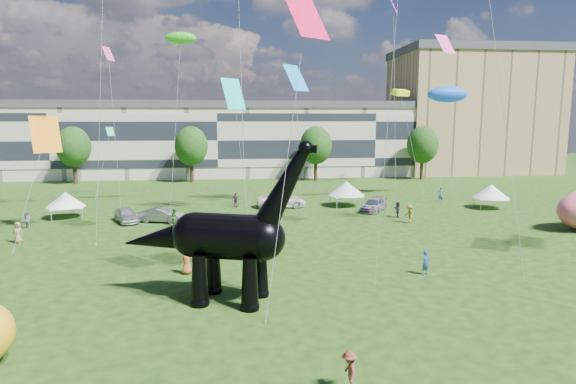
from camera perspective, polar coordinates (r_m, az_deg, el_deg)
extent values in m
plane|color=#16330C|center=(26.92, 4.22, -13.13)|extent=(220.00, 220.00, 0.00)
cube|color=beige|center=(86.78, -8.19, 5.89)|extent=(78.00, 11.00, 12.00)
cube|color=tan|center=(100.04, 20.82, 8.63)|extent=(28.00, 18.00, 22.00)
cylinder|color=#382314|center=(82.14, -23.91, 2.01)|extent=(0.56, 0.56, 3.20)
ellipsoid|color=#14380F|center=(81.80, -24.12, 5.29)|extent=(5.20, 5.20, 6.24)
cylinder|color=#382314|center=(78.43, -11.31, 2.30)|extent=(0.56, 0.56, 3.20)
ellipsoid|color=#14380F|center=(78.07, -11.41, 5.75)|extent=(5.20, 5.20, 6.24)
cylinder|color=#382314|center=(79.05, 3.29, 2.50)|extent=(0.56, 0.56, 3.20)
ellipsoid|color=#14380F|center=(78.69, 3.32, 5.92)|extent=(5.20, 5.20, 6.24)
cylinder|color=#382314|center=(83.79, 15.55, 2.55)|extent=(0.56, 0.56, 3.20)
ellipsoid|color=#14380F|center=(83.45, 15.68, 5.77)|extent=(5.20, 5.20, 6.24)
cone|color=black|center=(26.64, -10.44, -10.27)|extent=(1.22, 1.22, 2.80)
sphere|color=black|center=(27.06, -10.37, -12.75)|extent=(1.03, 1.03, 1.03)
cone|color=black|center=(28.45, -8.85, -9.00)|extent=(1.22, 1.22, 2.80)
sphere|color=black|center=(28.85, -8.79, -11.34)|extent=(1.03, 1.03, 1.03)
cone|color=black|center=(25.74, -4.56, -10.84)|extent=(1.22, 1.22, 2.80)
sphere|color=black|center=(26.17, -4.52, -13.39)|extent=(1.03, 1.03, 1.03)
cone|color=black|center=(27.61, -3.32, -9.46)|extent=(1.22, 1.22, 2.80)
sphere|color=black|center=(28.02, -3.30, -11.86)|extent=(1.03, 1.03, 1.03)
cylinder|color=black|center=(26.48, -7.09, -5.25)|extent=(4.51, 3.61, 2.52)
sphere|color=black|center=(27.18, -11.02, -4.99)|extent=(2.52, 2.52, 2.52)
sphere|color=black|center=(25.92, -2.97, -5.50)|extent=(2.43, 2.43, 2.43)
cone|color=black|center=(25.12, -0.50, 0.36)|extent=(3.78, 2.41, 4.95)
sphere|color=black|center=(24.69, 2.09, 5.21)|extent=(0.79, 0.79, 0.79)
cylinder|color=black|center=(24.64, 2.73, 5.09)|extent=(0.75, 0.59, 0.41)
cone|color=black|center=(28.05, -14.65, -5.34)|extent=(5.31, 3.39, 2.75)
imported|color=silver|center=(49.57, -18.63, -2.58)|extent=(3.43, 4.67, 1.48)
imported|color=slate|center=(48.64, -14.80, -2.67)|extent=(4.48, 2.47, 1.40)
imported|color=white|center=(54.97, -0.80, -1.01)|extent=(5.72, 2.75, 1.57)
imported|color=#595960|center=(53.46, 10.12, -1.55)|extent=(4.17, 4.89, 1.34)
cube|color=silver|center=(56.13, 6.93, -0.44)|extent=(3.46, 3.46, 0.13)
cone|color=silver|center=(56.00, 6.95, 0.45)|extent=(4.39, 4.39, 1.65)
cylinder|color=#999999|center=(54.37, 5.79, -1.36)|extent=(0.07, 0.07, 1.21)
cylinder|color=#999999|center=(55.21, 8.89, -1.27)|extent=(0.07, 0.07, 1.21)
cylinder|color=#999999|center=(57.31, 5.02, -0.84)|extent=(0.07, 0.07, 1.21)
cylinder|color=#999999|center=(58.11, 7.97, -0.76)|extent=(0.07, 0.07, 1.21)
cube|color=white|center=(58.90, 22.91, -0.71)|extent=(3.68, 3.68, 0.12)
cone|color=white|center=(58.78, 22.95, 0.08)|extent=(4.66, 4.66, 1.54)
cylinder|color=#999999|center=(57.23, 21.89, -1.48)|extent=(0.06, 0.06, 1.13)
cylinder|color=#999999|center=(58.05, 24.63, -1.51)|extent=(0.06, 0.06, 1.13)
cylinder|color=#999999|center=(59.97, 21.18, -1.01)|extent=(0.06, 0.06, 1.13)
cylinder|color=#999999|center=(60.76, 23.81, -1.04)|extent=(0.06, 0.06, 1.13)
cube|color=white|center=(53.98, -24.83, -1.64)|extent=(3.91, 3.91, 0.12)
cone|color=white|center=(53.86, -24.88, -0.80)|extent=(4.96, 4.96, 1.51)
cylinder|color=#999999|center=(52.66, -26.27, -2.59)|extent=(0.06, 0.06, 1.11)
cylinder|color=#999999|center=(52.75, -23.20, -2.38)|extent=(0.06, 0.06, 1.11)
cylinder|color=#999999|center=(55.45, -26.31, -2.07)|extent=(0.06, 0.06, 1.11)
cylinder|color=#999999|center=(55.53, -23.40, -1.87)|extent=(0.06, 0.06, 1.11)
imported|color=black|center=(50.56, 12.84, -2.05)|extent=(0.69, 1.56, 1.62)
imported|color=#39712D|center=(46.73, -13.28, -2.90)|extent=(0.86, 0.97, 1.66)
imported|color=#977B4B|center=(44.80, -29.38, -4.23)|extent=(0.92, 0.66, 1.75)
imported|color=#642E67|center=(55.25, -6.21, -0.93)|extent=(1.06, 0.96, 1.73)
imported|color=olive|center=(48.08, 14.19, -2.51)|extent=(0.85, 1.27, 1.84)
imported|color=brown|center=(18.98, 7.29, -20.35)|extent=(0.62, 1.04, 1.57)
imported|color=gray|center=(50.37, -28.57, -2.94)|extent=(0.98, 0.94, 1.60)
imported|color=#2D6471|center=(61.21, 17.63, -0.28)|extent=(0.71, 0.48, 1.89)
imported|color=#AA562A|center=(32.16, -11.93, -8.02)|extent=(0.95, 0.74, 1.72)
imported|color=navy|center=(32.63, 16.01, -8.06)|extent=(0.69, 0.61, 1.58)
plane|color=orange|center=(47.18, -26.79, 6.13)|extent=(3.13, 2.65, 3.20)
cube|color=#D6FF15|center=(59.56, 13.20, 11.39)|extent=(2.35, 1.90, 0.86)
ellipsoid|color=blue|center=(64.30, 18.38, 10.93)|extent=(4.87, 5.49, 2.00)
plane|color=#1AAA5B|center=(66.35, -20.32, 6.75)|extent=(1.40, 1.25, 1.12)
plane|color=#EB41A9|center=(75.23, 18.13, 16.35)|extent=(3.85, 3.14, 2.79)
plane|color=#E20F44|center=(26.92, 2.17, 20.14)|extent=(3.30, 2.96, 2.48)
plane|color=#1383CD|center=(55.38, 0.94, 13.39)|extent=(3.85, 3.72, 3.01)
ellipsoid|color=#279E18|center=(55.29, -12.58, 17.38)|extent=(3.62, 2.97, 1.30)
plane|color=#DB3C90|center=(55.11, -20.52, 15.10)|extent=(1.28, 1.71, 1.45)
plane|color=purple|center=(49.37, 12.40, 20.77)|extent=(1.32, 1.61, 1.31)
plane|color=#0DCEB5|center=(50.95, -6.48, 11.48)|extent=(3.28, 3.10, 3.22)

